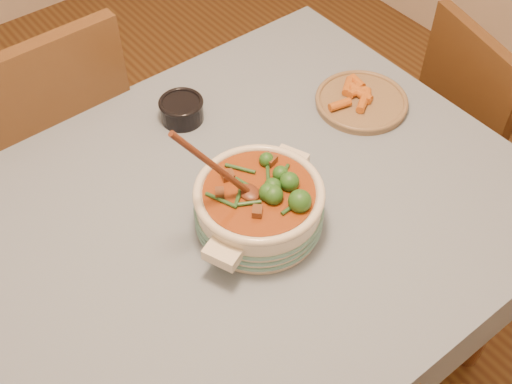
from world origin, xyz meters
TOP-DOWN VIEW (x-y plane):
  - dining_table at (0.00, 0.00)m, footprint 1.68×1.08m
  - stew_casserole at (0.17, -0.06)m, footprint 0.36×0.36m
  - condiment_bowl at (0.23, 0.34)m, footprint 0.12×0.12m
  - fried_plate at (0.64, 0.09)m, footprint 0.25×0.25m
  - chair_far at (-0.05, 0.66)m, footprint 0.47×0.47m
  - chair_right at (1.14, 0.00)m, footprint 0.48×0.48m

SIDE VIEW (x-z plane):
  - chair_right at x=1.14m, z-range 0.06..0.90m
  - chair_far at x=-0.05m, z-range 0.07..1.06m
  - dining_table at x=0.00m, z-range 0.29..1.04m
  - fried_plate at x=0.64m, z-range 0.75..0.79m
  - condiment_bowl at x=0.23m, z-range 0.76..0.82m
  - stew_casserole at x=0.17m, z-range 0.66..1.00m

